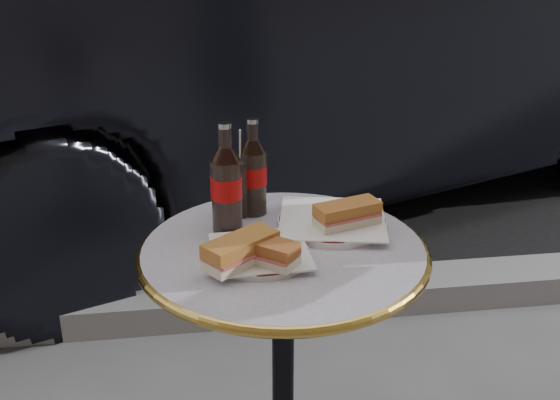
{
  "coord_description": "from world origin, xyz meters",
  "views": [
    {
      "loc": [
        -0.19,
        -1.31,
        1.41
      ],
      "look_at": [
        0.0,
        0.05,
        0.82
      ],
      "focal_mm": 45.0,
      "sensor_mm": 36.0,
      "label": 1
    }
  ],
  "objects": [
    {
      "name": "curb",
      "position": [
        0.0,
        0.9,
        0.05
      ],
      "size": [
        40.0,
        0.2,
        0.12
      ],
      "primitive_type": "cube",
      "color": "gray",
      "rests_on": "ground"
    },
    {
      "name": "sandwich_left_b",
      "position": [
        -0.05,
        -0.08,
        0.77
      ],
      "size": [
        0.15,
        0.13,
        0.05
      ],
      "primitive_type": "cube",
      "rotation": [
        0.0,
        0.0,
        -0.68
      ],
      "color": "#995327",
      "rests_on": "plate_left"
    },
    {
      "name": "asphalt_road",
      "position": [
        0.0,
        5.0,
        0.0
      ],
      "size": [
        40.0,
        8.0,
        0.0
      ],
      "primitive_type": "cube",
      "color": "black",
      "rests_on": "ground"
    },
    {
      "name": "sandwich_left_a",
      "position": [
        -0.1,
        -0.08,
        0.77
      ],
      "size": [
        0.17,
        0.15,
        0.05
      ],
      "primitive_type": "cube",
      "rotation": [
        0.0,
        0.0,
        0.64
      ],
      "color": "#AE6A2C",
      "rests_on": "plate_left"
    },
    {
      "name": "plate_left",
      "position": [
        -0.05,
        -0.04,
        0.74
      ],
      "size": [
        0.23,
        0.23,
        0.01
      ],
      "primitive_type": "cylinder",
      "rotation": [
        0.0,
        0.0,
        -0.14
      ],
      "color": "silver",
      "rests_on": "bistro_table"
    },
    {
      "name": "cola_bottle_left",
      "position": [
        -0.11,
        0.1,
        0.86
      ],
      "size": [
        0.09,
        0.09,
        0.25
      ],
      "primitive_type": null,
      "rotation": [
        0.0,
        0.0,
        0.42
      ],
      "color": "black",
      "rests_on": "bistro_table"
    },
    {
      "name": "plate_right",
      "position": [
        0.13,
        0.09,
        0.74
      ],
      "size": [
        0.32,
        0.32,
        0.01
      ],
      "primitive_type": "cylinder",
      "rotation": [
        0.0,
        0.0,
        -0.37
      ],
      "color": "white",
      "rests_on": "bistro_table"
    },
    {
      "name": "sandwich_right",
      "position": [
        0.15,
        0.06,
        0.77
      ],
      "size": [
        0.16,
        0.11,
        0.05
      ],
      "primitive_type": "cube",
      "rotation": [
        0.0,
        0.0,
        0.31
      ],
      "color": "#B76B2E",
      "rests_on": "plate_right"
    },
    {
      "name": "cola_glass",
      "position": [
        -0.08,
        0.18,
        0.8
      ],
      "size": [
        0.08,
        0.08,
        0.14
      ],
      "primitive_type": "cylinder",
      "rotation": [
        0.0,
        0.0,
        0.24
      ],
      "color": "black",
      "rests_on": "bistro_table"
    },
    {
      "name": "parked_car",
      "position": [
        0.43,
        2.11,
        0.79
      ],
      "size": [
        3.32,
        5.1,
        1.59
      ],
      "primitive_type": "imported",
      "rotation": [
        0.0,
        0.0,
        1.94
      ],
      "color": "black",
      "rests_on": "ground"
    },
    {
      "name": "bistro_table",
      "position": [
        0.0,
        0.0,
        0.37
      ],
      "size": [
        0.62,
        0.62,
        0.73
      ],
      "primitive_type": null,
      "color": "#BAB2C4",
      "rests_on": "ground"
    },
    {
      "name": "cola_bottle_right",
      "position": [
        -0.04,
        0.19,
        0.85
      ],
      "size": [
        0.07,
        0.07,
        0.23
      ],
      "primitive_type": null,
      "rotation": [
        0.0,
        0.0,
        0.12
      ],
      "color": "black",
      "rests_on": "bistro_table"
    }
  ]
}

